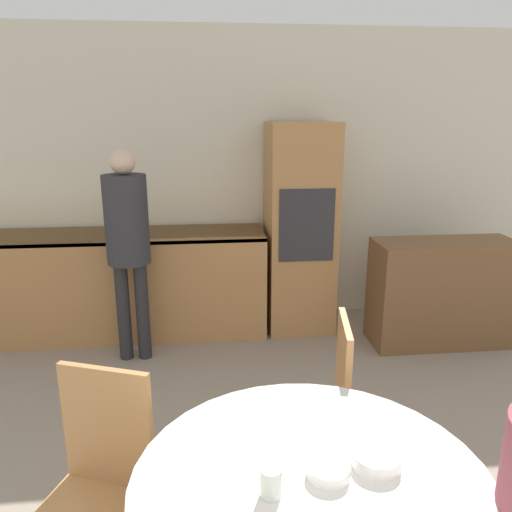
{
  "coord_description": "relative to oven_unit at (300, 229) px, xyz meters",
  "views": [
    {
      "loc": [
        -0.26,
        0.14,
        1.87
      ],
      "look_at": [
        0.02,
        2.73,
        1.13
      ],
      "focal_mm": 35.0,
      "sensor_mm": 36.0,
      "label": 1
    }
  ],
  "objects": [
    {
      "name": "chair_far_left",
      "position": [
        -1.26,
        -2.54,
        -0.38
      ],
      "size": [
        0.52,
        0.52,
        0.95
      ],
      "rotation": [
        0.0,
        0.0,
        5.92
      ],
      "color": "#AD7A47",
      "rests_on": "ground_plane"
    },
    {
      "name": "person_standing",
      "position": [
        -1.4,
        -0.51,
        0.11
      ],
      "size": [
        0.32,
        0.32,
        1.64
      ],
      "color": "#262628",
      "rests_on": "ground_plane"
    },
    {
      "name": "sideboard",
      "position": [
        1.12,
        -0.48,
        -0.47
      ],
      "size": [
        1.16,
        0.45,
        0.88
      ],
      "color": "brown",
      "rests_on": "ground_plane"
    },
    {
      "name": "wall_back",
      "position": [
        -0.57,
        0.34,
        0.39
      ],
      "size": [
        7.19,
        0.05,
        2.6
      ],
      "color": "beige",
      "rests_on": "ground_plane"
    },
    {
      "name": "oven_unit",
      "position": [
        0.0,
        0.0,
        0.0
      ],
      "size": [
        0.57,
        0.59,
        1.81
      ],
      "color": "#AD7A47",
      "rests_on": "ground_plane"
    },
    {
      "name": "kitchen_counter",
      "position": [
        -1.82,
        -0.01,
        -0.44
      ],
      "size": [
        2.99,
        0.6,
        0.9
      ],
      "color": "#AD7A47",
      "rests_on": "ground_plane"
    },
    {
      "name": "bowl_near",
      "position": [
        -0.47,
        -2.91,
        -0.11
      ],
      "size": [
        0.14,
        0.14,
        0.04
      ],
      "color": "white",
      "rests_on": "dining_table"
    },
    {
      "name": "chair_far_right",
      "position": [
        -0.28,
        -2.12,
        -0.38
      ],
      "size": [
        0.46,
        0.46,
        0.95
      ],
      "rotation": [
        0.0,
        0.0,
        4.54
      ],
      "color": "#AD7A47",
      "rests_on": "ground_plane"
    },
    {
      "name": "cup",
      "position": [
        -0.66,
        -2.98,
        -0.08
      ],
      "size": [
        0.07,
        0.07,
        0.09
      ],
      "color": "silver",
      "rests_on": "dining_table"
    },
    {
      "name": "bowl_centre",
      "position": [
        -0.3,
        -2.88,
        -0.11
      ],
      "size": [
        0.16,
        0.16,
        0.05
      ],
      "color": "white",
      "rests_on": "dining_table"
    }
  ]
}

